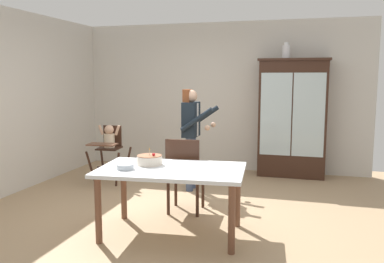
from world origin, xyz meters
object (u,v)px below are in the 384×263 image
at_px(dining_chair_far_side, 184,170).
at_px(ceramic_vase, 286,51).
at_px(dining_table, 171,176).
at_px(birthday_cake, 150,160).
at_px(serving_bowl, 125,167).
at_px(high_chair_with_toddler, 109,143).
at_px(china_cabinet, 292,118).
at_px(adult_person, 191,127).

bearing_deg(dining_chair_far_side, ceramic_vase, -117.89).
height_order(dining_table, dining_chair_far_side, dining_chair_far_side).
bearing_deg(birthday_cake, serving_bowl, -120.15).
height_order(high_chair_with_toddler, birthday_cake, high_chair_with_toddler).
height_order(china_cabinet, dining_chair_far_side, china_cabinet).
bearing_deg(serving_bowl, adult_person, 84.83).
bearing_deg(dining_chair_far_side, china_cabinet, -120.62).
relative_size(ceramic_vase, dining_chair_far_side, 0.28).
bearing_deg(serving_bowl, birthday_cake, 59.85).
distance_m(china_cabinet, serving_bowl, 3.63).
bearing_deg(ceramic_vase, serving_bowl, -114.39).
bearing_deg(ceramic_vase, dining_table, -108.46).
xyz_separation_m(china_cabinet, serving_bowl, (-1.61, -3.24, -0.25)).
height_order(high_chair_with_toddler, serving_bowl, high_chair_with_toddler).
distance_m(adult_person, dining_table, 1.81).
xyz_separation_m(dining_table, serving_bowl, (-0.45, -0.19, 0.12)).
height_order(china_cabinet, adult_person, china_cabinet).
bearing_deg(ceramic_vase, birthday_cake, -113.81).
height_order(ceramic_vase, dining_chair_far_side, ceramic_vase).
xyz_separation_m(dining_table, birthday_cake, (-0.29, 0.09, 0.15)).
relative_size(ceramic_vase, birthday_cake, 0.96).
bearing_deg(adult_person, birthday_cake, 179.20).
xyz_separation_m(birthday_cake, dining_chair_far_side, (0.22, 0.58, -0.24)).
relative_size(high_chair_with_toddler, dining_table, 0.58).
xyz_separation_m(ceramic_vase, dining_table, (-1.02, -3.06, -1.49)).
height_order(adult_person, dining_chair_far_side, adult_person).
xyz_separation_m(ceramic_vase, dining_chair_far_side, (-1.08, -2.38, -1.58)).
bearing_deg(high_chair_with_toddler, birthday_cake, -55.48).
height_order(ceramic_vase, serving_bowl, ceramic_vase).
bearing_deg(china_cabinet, adult_person, -137.99).
relative_size(birthday_cake, serving_bowl, 1.56).
height_order(dining_table, serving_bowl, serving_bowl).
bearing_deg(high_chair_with_toddler, china_cabinet, 19.69).
bearing_deg(dining_table, adult_person, 98.85).
distance_m(high_chair_with_toddler, serving_bowl, 2.31).
relative_size(dining_table, dining_chair_far_side, 1.69).
relative_size(dining_table, serving_bowl, 9.04).
bearing_deg(ceramic_vase, china_cabinet, -1.55).
bearing_deg(serving_bowl, dining_chair_far_side, 65.84).
distance_m(dining_table, serving_bowl, 0.50).
bearing_deg(dining_table, serving_bowl, -157.40).
xyz_separation_m(china_cabinet, dining_chair_far_side, (-1.22, -2.37, -0.46)).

